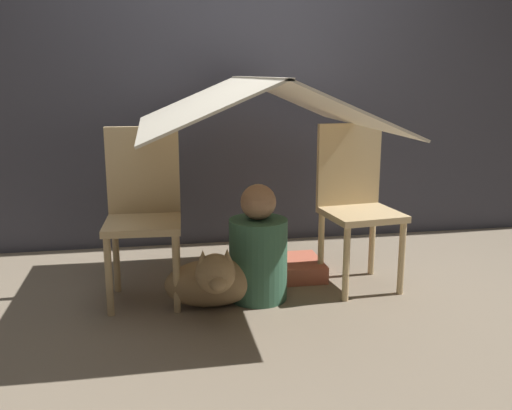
{
  "coord_description": "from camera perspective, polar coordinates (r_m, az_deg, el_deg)",
  "views": [
    {
      "loc": [
        -0.53,
        -2.68,
        1.19
      ],
      "look_at": [
        0.0,
        0.24,
        0.5
      ],
      "focal_mm": 40.0,
      "sensor_mm": 36.0,
      "label": 1
    }
  ],
  "objects": [
    {
      "name": "dog",
      "position": [
        2.94,
        -4.35,
        -7.52
      ],
      "size": [
        0.49,
        0.42,
        0.37
      ],
      "color": "#9E7F56",
      "rests_on": "ground_plane"
    },
    {
      "name": "sheet_canopy",
      "position": [
        2.97,
        0.0,
        10.23
      ],
      "size": [
        1.2,
        1.48,
        0.26
      ],
      "color": "silver"
    },
    {
      "name": "wall_back",
      "position": [
        3.99,
        -2.74,
        13.87
      ],
      "size": [
        7.0,
        0.05,
        2.5
      ],
      "color": "#3D3D47",
      "rests_on": "ground_plane"
    },
    {
      "name": "ground_plane",
      "position": [
        2.98,
        0.83,
        -10.5
      ],
      "size": [
        8.8,
        8.8,
        0.0
      ],
      "primitive_type": "plane",
      "color": "gray"
    },
    {
      "name": "floor_cushion",
      "position": [
        3.44,
        2.82,
        -6.36
      ],
      "size": [
        0.45,
        0.36,
        0.1
      ],
      "color": "#CC664C",
      "rests_on": "ground_plane"
    },
    {
      "name": "person_front",
      "position": [
        3.05,
        0.23,
        -4.69
      ],
      "size": [
        0.31,
        0.31,
        0.63
      ],
      "color": "#38664C",
      "rests_on": "ground_plane"
    },
    {
      "name": "chair_left",
      "position": [
        3.08,
        -11.2,
        -0.25
      ],
      "size": [
        0.41,
        0.41,
        0.92
      ],
      "rotation": [
        0.0,
        0.0,
        -0.05
      ],
      "color": "#D1B27F",
      "rests_on": "ground_plane"
    },
    {
      "name": "chair_right",
      "position": [
        3.27,
        9.96,
        0.59
      ],
      "size": [
        0.43,
        0.43,
        0.92
      ],
      "rotation": [
        0.0,
        0.0,
        0.12
      ],
      "color": "#D1B27F",
      "rests_on": "ground_plane"
    }
  ]
}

